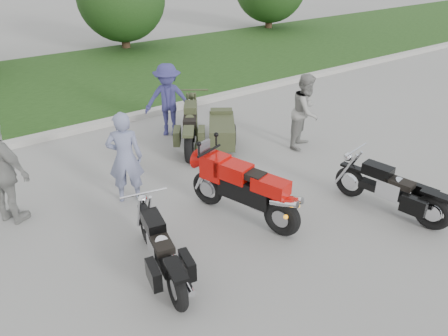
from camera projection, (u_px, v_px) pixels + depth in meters
ground at (239, 243)px, 7.12m from camera, size 80.00×80.00×0.00m
curb at (102, 124)px, 11.42m from camera, size 60.00×0.30×0.15m
grass_strip at (56, 84)px, 14.42m from camera, size 60.00×8.00×0.14m
sportbike_red at (245, 188)px, 7.43m from camera, size 0.90×2.18×1.06m
cruiser_left at (162, 253)px, 6.25m from camera, size 0.54×2.10×0.81m
cruiser_right at (395, 192)px, 7.70m from camera, size 0.65×2.15×0.83m
cruiser_sidecar at (209, 130)px, 10.13m from camera, size 1.91×2.25×0.93m
person_stripe at (125, 158)px, 7.87m from camera, size 0.77×0.68×1.76m
person_grey at (306, 111)px, 10.00m from camera, size 1.05×0.97×1.73m
person_denim at (168, 100)px, 10.59m from camera, size 1.33×1.21×1.79m
person_back at (2, 172)px, 7.24m from camera, size 1.00×1.20×1.92m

